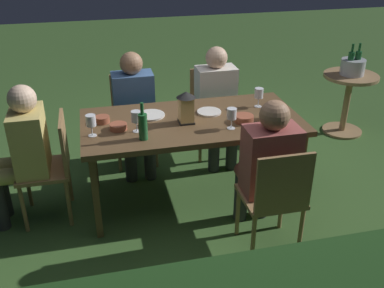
{
  "coord_description": "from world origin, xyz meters",
  "views": [
    {
      "loc": [
        0.75,
        3.2,
        2.22
      ],
      "look_at": [
        0.0,
        0.0,
        0.53
      ],
      "focal_mm": 41.14,
      "sensor_mm": 36.0,
      "label": 1
    }
  ],
  "objects_px": {
    "dining_table": "(192,126)",
    "person_in_rust": "(266,164)",
    "bowl_olives": "(118,126)",
    "bowl_bread": "(102,119)",
    "plate_b": "(209,112)",
    "plate_a": "(151,115)",
    "bowl_salad": "(244,118)",
    "lantern_centerpiece": "(186,106)",
    "chair_head_far": "(52,163)",
    "bowl_dip": "(269,117)",
    "chair_side_left_a": "(212,107)",
    "wine_glass_a": "(91,122)",
    "side_table": "(348,94)",
    "green_bottle_on_table": "(143,126)",
    "wine_glass_b": "(232,115)",
    "wine_glass_d": "(259,94)",
    "person_in_blue": "(135,108)",
    "ice_bucket": "(353,66)",
    "chair_side_left_b": "(133,114)",
    "person_in_mustard": "(23,149)",
    "chair_side_right_a": "(275,196)",
    "person_in_cream": "(217,100)",
    "wine_glass_c": "(136,118)"
  },
  "relations": [
    {
      "from": "person_in_mustard",
      "to": "ice_bucket",
      "type": "bearing_deg",
      "value": -164.76
    },
    {
      "from": "person_in_rust",
      "to": "bowl_dip",
      "type": "height_order",
      "value": "person_in_rust"
    },
    {
      "from": "chair_head_far",
      "to": "bowl_olives",
      "type": "bearing_deg",
      "value": 174.48
    },
    {
      "from": "wine_glass_a",
      "to": "side_table",
      "type": "distance_m",
      "value": 3.03
    },
    {
      "from": "dining_table",
      "to": "person_in_rust",
      "type": "relative_size",
      "value": 1.56
    },
    {
      "from": "person_in_mustard",
      "to": "chair_side_left_a",
      "type": "height_order",
      "value": "person_in_mustard"
    },
    {
      "from": "bowl_bread",
      "to": "ice_bucket",
      "type": "distance_m",
      "value": 2.84
    },
    {
      "from": "plate_b",
      "to": "bowl_salad",
      "type": "distance_m",
      "value": 0.33
    },
    {
      "from": "person_in_mustard",
      "to": "bowl_bread",
      "type": "xyz_separation_m",
      "value": [
        -0.62,
        -0.11,
        0.14
      ]
    },
    {
      "from": "plate_b",
      "to": "plate_a",
      "type": "bearing_deg",
      "value": -5.33
    },
    {
      "from": "person_in_blue",
      "to": "side_table",
      "type": "relative_size",
      "value": 1.66
    },
    {
      "from": "bowl_bread",
      "to": "bowl_dip",
      "type": "bearing_deg",
      "value": 168.66
    },
    {
      "from": "plate_b",
      "to": "wine_glass_a",
      "type": "bearing_deg",
      "value": 13.07
    },
    {
      "from": "green_bottle_on_table",
      "to": "person_in_cream",
      "type": "bearing_deg",
      "value": -132.73
    },
    {
      "from": "wine_glass_b",
      "to": "bowl_dip",
      "type": "relative_size",
      "value": 1.18
    },
    {
      "from": "green_bottle_on_table",
      "to": "wine_glass_a",
      "type": "xyz_separation_m",
      "value": [
        0.37,
        -0.14,
        0.01
      ]
    },
    {
      "from": "side_table",
      "to": "ice_bucket",
      "type": "xyz_separation_m",
      "value": [
        0.0,
        0.0,
        0.33
      ]
    },
    {
      "from": "wine_glass_d",
      "to": "plate_b",
      "type": "height_order",
      "value": "wine_glass_d"
    },
    {
      "from": "person_in_blue",
      "to": "plate_a",
      "type": "distance_m",
      "value": 0.51
    },
    {
      "from": "chair_side_left_a",
      "to": "bowl_bread",
      "type": "distance_m",
      "value": 1.37
    },
    {
      "from": "bowl_bread",
      "to": "dining_table",
      "type": "bearing_deg",
      "value": 171.47
    },
    {
      "from": "person_in_cream",
      "to": "bowl_salad",
      "type": "height_order",
      "value": "person_in_cream"
    },
    {
      "from": "chair_head_far",
      "to": "wine_glass_c",
      "type": "distance_m",
      "value": 0.79
    },
    {
      "from": "wine_glass_c",
      "to": "bowl_bread",
      "type": "xyz_separation_m",
      "value": [
        0.25,
        -0.23,
        -0.09
      ]
    },
    {
      "from": "lantern_centerpiece",
      "to": "wine_glass_b",
      "type": "distance_m",
      "value": 0.37
    },
    {
      "from": "chair_side_right_a",
      "to": "lantern_centerpiece",
      "type": "height_order",
      "value": "lantern_centerpiece"
    },
    {
      "from": "bowl_olives",
      "to": "bowl_bread",
      "type": "xyz_separation_m",
      "value": [
        0.11,
        -0.16,
        0.0
      ]
    },
    {
      "from": "lantern_centerpiece",
      "to": "green_bottle_on_table",
      "type": "distance_m",
      "value": 0.43
    },
    {
      "from": "chair_head_far",
      "to": "ice_bucket",
      "type": "relative_size",
      "value": 2.53
    },
    {
      "from": "bowl_olives",
      "to": "person_in_blue",
      "type": "bearing_deg",
      "value": -105.99
    },
    {
      "from": "plate_a",
      "to": "person_in_cream",
      "type": "bearing_deg",
      "value": -145.91
    },
    {
      "from": "chair_head_far",
      "to": "bowl_bread",
      "type": "xyz_separation_m",
      "value": [
        -0.43,
        -0.11,
        0.29
      ]
    },
    {
      "from": "person_in_rust",
      "to": "green_bottle_on_table",
      "type": "bearing_deg",
      "value": -24.12
    },
    {
      "from": "chair_side_left_a",
      "to": "side_table",
      "type": "bearing_deg",
      "value": -177.19
    },
    {
      "from": "chair_side_left_b",
      "to": "ice_bucket",
      "type": "height_order",
      "value": "ice_bucket"
    },
    {
      "from": "chair_side_left_a",
      "to": "bowl_dip",
      "type": "height_order",
      "value": "chair_side_left_a"
    },
    {
      "from": "lantern_centerpiece",
      "to": "bowl_dip",
      "type": "height_order",
      "value": "lantern_centerpiece"
    },
    {
      "from": "bowl_olives",
      "to": "ice_bucket",
      "type": "bearing_deg",
      "value": -159.72
    },
    {
      "from": "chair_side_left_b",
      "to": "plate_a",
      "type": "height_order",
      "value": "chair_side_left_b"
    },
    {
      "from": "person_in_blue",
      "to": "wine_glass_b",
      "type": "bearing_deg",
      "value": 127.03
    },
    {
      "from": "chair_head_far",
      "to": "green_bottle_on_table",
      "type": "height_order",
      "value": "green_bottle_on_table"
    },
    {
      "from": "chair_side_left_b",
      "to": "wine_glass_a",
      "type": "xyz_separation_m",
      "value": [
        0.4,
        0.96,
        0.38
      ]
    },
    {
      "from": "side_table",
      "to": "bowl_dip",
      "type": "bearing_deg",
      "value": 37.29
    },
    {
      "from": "dining_table",
      "to": "lantern_centerpiece",
      "type": "relative_size",
      "value": 6.75
    },
    {
      "from": "chair_side_left_a",
      "to": "wine_glass_a",
      "type": "height_order",
      "value": "wine_glass_a"
    },
    {
      "from": "plate_a",
      "to": "bowl_olives",
      "type": "bearing_deg",
      "value": 35.8
    },
    {
      "from": "person_in_rust",
      "to": "plate_b",
      "type": "bearing_deg",
      "value": -72.92
    },
    {
      "from": "bowl_salad",
      "to": "bowl_bread",
      "type": "bearing_deg",
      "value": -12.55
    },
    {
      "from": "person_in_rust",
      "to": "lantern_centerpiece",
      "type": "xyz_separation_m",
      "value": [
        0.46,
        -0.59,
        0.26
      ]
    },
    {
      "from": "side_table",
      "to": "ice_bucket",
      "type": "bearing_deg",
      "value": 90.0
    }
  ]
}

